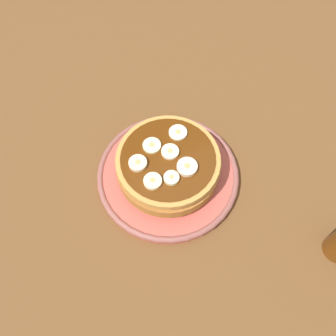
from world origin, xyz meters
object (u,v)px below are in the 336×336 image
object	(u,v)px
banana_slice_0	(170,152)
banana_slice_6	(178,133)
banana_slice_2	(152,146)
banana_slice_3	(187,167)
banana_slice_1	(138,163)
pancake_stack	(169,167)
banana_slice_4	(153,181)
plate	(168,174)
banana_slice_5	(171,178)

from	to	relation	value
banana_slice_0	banana_slice_6	bearing A→B (deg)	-134.78
banana_slice_2	banana_slice_3	size ratio (longest dim) A/B	0.92
banana_slice_1	banana_slice_3	world-z (taller)	same
pancake_stack	banana_slice_2	world-z (taller)	banana_slice_2
banana_slice_1	banana_slice_4	distance (cm)	4.34
banana_slice_6	banana_slice_2	bearing A→B (deg)	5.29
banana_slice_2	banana_slice_3	bearing A→B (deg)	118.85
plate	banana_slice_5	bearing A→B (deg)	72.64
plate	banana_slice_2	xyz separation A→B (cm)	(1.59, -3.36, 6.66)
pancake_stack	banana_slice_1	xyz separation A→B (cm)	(5.29, -1.29, 3.27)
banana_slice_0	banana_slice_6	world-z (taller)	banana_slice_0
plate	banana_slice_1	world-z (taller)	banana_slice_1
banana_slice_0	banana_slice_3	size ratio (longest dim) A/B	0.88
banana_slice_5	banana_slice_2	bearing A→B (deg)	-87.33
banana_slice_0	banana_slice_5	xyz separation A→B (cm)	(2.04, 4.78, 0.06)
banana_slice_2	banana_slice_4	bearing A→B (deg)	67.08
banana_slice_2	banana_slice_5	xyz separation A→B (cm)	(-0.34, 7.36, 0.11)
banana_slice_2	banana_slice_6	size ratio (longest dim) A/B	0.98
plate	banana_slice_4	xyz separation A→B (cm)	(4.38, 3.23, 6.80)
banana_slice_6	plate	bearing A→B (deg)	45.15
pancake_stack	banana_slice_1	world-z (taller)	banana_slice_1
banana_slice_2	banana_slice_6	world-z (taller)	same
plate	pancake_stack	distance (cm)	3.55
banana_slice_3	banana_slice_6	bearing A→B (deg)	-103.92
plate	banana_slice_2	size ratio (longest dim) A/B	8.22
banana_slice_2	banana_slice_5	distance (cm)	7.37
plate	banana_slice_1	distance (cm)	8.68
banana_slice_4	banana_slice_6	xyz separation A→B (cm)	(-8.22, -7.09, -0.15)
banana_slice_0	banana_slice_5	bearing A→B (deg)	66.94
banana_slice_0	pancake_stack	bearing A→B (deg)	53.39
banana_slice_0	banana_slice_5	distance (cm)	5.20
pancake_stack	banana_slice_1	bearing A→B (deg)	-13.71
pancake_stack	banana_slice_0	xyz separation A→B (cm)	(-0.79, -1.06, 3.16)
banana_slice_5	banana_slice_6	xyz separation A→B (cm)	(-5.09, -7.86, -0.12)
banana_slice_0	banana_slice_4	size ratio (longest dim) A/B	1.01
banana_slice_3	banana_slice_6	world-z (taller)	banana_slice_3
banana_slice_0	banana_slice_2	size ratio (longest dim) A/B	0.96
banana_slice_5	banana_slice_6	world-z (taller)	banana_slice_5
banana_slice_0	banana_slice_6	distance (cm)	4.34
plate	banana_slice_2	world-z (taller)	banana_slice_2
banana_slice_5	banana_slice_6	bearing A→B (deg)	-122.93
banana_slice_4	banana_slice_6	distance (cm)	10.86
banana_slice_2	plate	bearing A→B (deg)	115.38
banana_slice_3	banana_slice_6	size ratio (longest dim) A/B	1.07
pancake_stack	banana_slice_5	size ratio (longest dim) A/B	7.27
plate	banana_slice_4	bearing A→B (deg)	36.41
banana_slice_1	banana_slice_3	xyz separation A→B (cm)	(-7.36, 4.30, 0.02)
pancake_stack	banana_slice_2	size ratio (longest dim) A/B	5.93
banana_slice_1	banana_slice_3	distance (cm)	8.52
banana_slice_1	banana_slice_6	bearing A→B (deg)	-162.67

